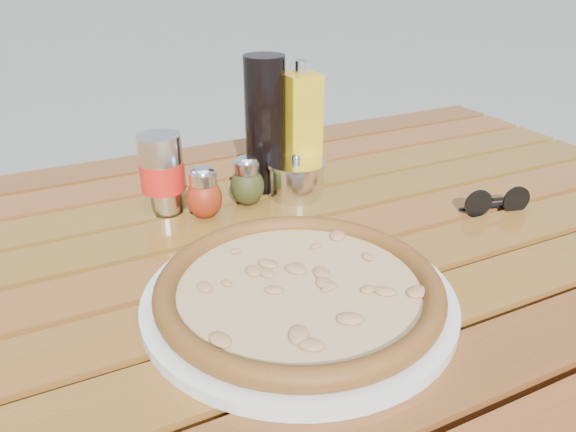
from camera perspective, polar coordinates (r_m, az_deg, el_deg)
name	(u,v)px	position (r m, az deg, el deg)	size (l,w,h in m)	color
table	(294,286)	(0.83, 0.62, -7.15)	(1.40, 0.90, 0.75)	#36200C
plate	(299,299)	(0.65, 1.13, -8.39)	(0.36, 0.36, 0.01)	silver
pizza	(299,287)	(0.65, 1.14, -7.24)	(0.43, 0.43, 0.03)	beige
pepper_shaker	(204,193)	(0.85, -8.53, 2.32)	(0.07, 0.07, 0.08)	#A22D12
oregano_shaker	(247,181)	(0.88, -4.19, 3.54)	(0.07, 0.07, 0.08)	#3B3F19
dark_bottle	(265,124)	(0.92, -2.32, 9.27)	(0.07, 0.07, 0.22)	black
soda_can	(162,174)	(0.88, -12.66, 4.21)	(0.07, 0.07, 0.12)	silver
olive_oil_cruet	(300,130)	(0.93, 1.26, 8.68)	(0.06, 0.06, 0.21)	gold
parmesan_tin	(296,178)	(0.92, 0.83, 3.90)	(0.11, 0.11, 0.07)	silver
sunglasses	(496,202)	(0.92, 20.40, 1.31)	(0.11, 0.04, 0.04)	black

